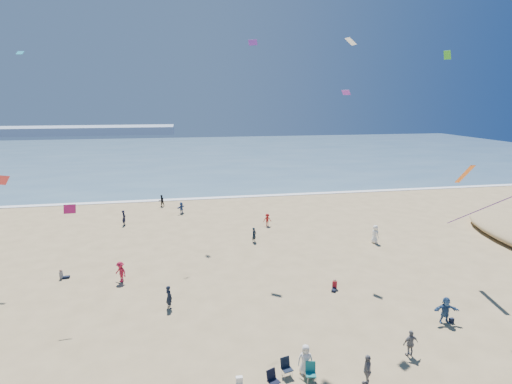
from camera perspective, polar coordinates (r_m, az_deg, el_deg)
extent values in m
cube|color=#476B84|center=(108.60, -9.57, 5.31)|extent=(220.00, 100.00, 0.06)
cube|color=white|center=(59.39, -8.50, -0.95)|extent=(220.00, 1.20, 0.08)
cube|color=#7A8EA8|center=(192.09, -28.47, 7.68)|extent=(110.00, 20.00, 3.20)
imported|color=white|center=(42.45, 16.64, -5.79)|extent=(0.83, 1.05, 1.87)
imported|color=#33528D|center=(52.02, -10.62, -2.23)|extent=(1.21, 1.34, 1.48)
imported|color=black|center=(29.32, -12.33, -14.45)|extent=(0.68, 0.73, 1.68)
imported|color=#AD1918|center=(46.16, 1.63, -3.99)|extent=(0.97, 0.60, 1.46)
imported|color=black|center=(55.98, -13.35, -1.21)|extent=(0.98, 0.91, 1.61)
imported|color=slate|center=(22.81, 15.59, -23.32)|extent=(0.76, 1.11, 1.75)
imported|color=black|center=(40.94, -0.27, -6.15)|extent=(0.67, 0.66, 1.55)
imported|color=gray|center=(25.64, 21.21, -19.51)|extent=(0.96, 0.47, 1.59)
imported|color=#A81831|center=(34.16, -18.78, -10.75)|extent=(1.24, 1.20, 1.70)
imported|color=silver|center=(23.00, 7.06, -22.65)|extent=(0.88, 0.63, 1.67)
imported|color=black|center=(48.87, -18.34, -3.50)|extent=(0.46, 0.67, 1.77)
imported|color=#2E507F|center=(29.72, 25.45, -14.99)|extent=(1.71, 0.78, 1.78)
cube|color=white|center=(22.62, -2.41, -25.27)|extent=(0.35, 0.20, 0.40)
cube|color=black|center=(23.26, 7.91, -24.19)|extent=(0.30, 0.22, 0.38)
cube|color=black|center=(30.19, 26.15, -16.15)|extent=(0.28, 0.18, 0.34)
cube|color=#5F25A3|center=(37.59, -0.45, 20.58)|extent=(0.79, 0.65, 0.48)
cube|color=purple|center=(35.63, 12.74, 13.70)|extent=(0.66, 0.83, 0.41)
cube|color=green|center=(32.20, 25.66, 17.23)|extent=(0.48, 0.54, 0.58)
cube|color=white|center=(29.57, 13.38, 20.20)|extent=(0.71, 0.69, 0.44)
cube|color=#CD1D5B|center=(29.04, -25.07, -2.22)|extent=(0.76, 0.31, 0.57)
cube|color=red|center=(27.71, -32.49, 1.44)|extent=(0.90, 0.72, 0.48)
cube|color=#26B2D3|center=(40.86, -30.65, 16.75)|extent=(0.62, 0.48, 0.30)
cube|color=#5F2493|center=(23.83, 29.39, -2.21)|extent=(0.35, 3.14, 2.21)
cube|color=orange|center=(35.20, 27.65, 2.25)|extent=(0.35, 2.64, 1.87)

